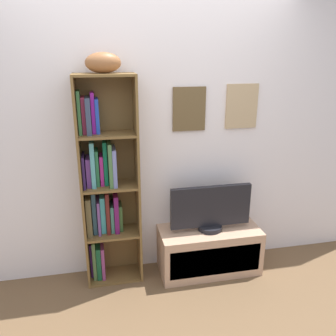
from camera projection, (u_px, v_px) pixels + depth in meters
back_wall at (150, 140)px, 3.01m from camera, size 4.80×0.08×2.48m
bookshelf at (104, 188)px, 2.92m from camera, size 0.49×0.27×1.83m
football at (103, 63)px, 2.57m from camera, size 0.28×0.17×0.16m
tv_stand at (209, 250)px, 3.21m from camera, size 0.93×0.41×0.43m
television at (211, 209)px, 3.08m from camera, size 0.74×0.22×0.43m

